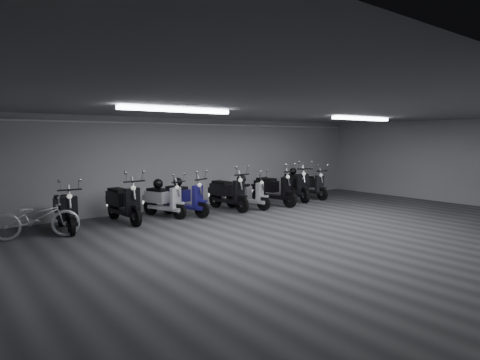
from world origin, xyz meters
TOP-DOWN VIEW (x-y plane):
  - floor at (0.00, 0.00)m, footprint 14.00×10.00m
  - ceiling at (0.00, 0.00)m, footprint 14.00×10.00m
  - back_wall at (0.00, 5.00)m, footprint 14.00×0.01m
  - right_wall at (7.00, 0.00)m, footprint 0.01×10.00m
  - fluor_strip_left at (-3.00, 1.00)m, footprint 2.40×0.18m
  - fluor_strip_right at (3.00, 1.00)m, footprint 2.40×0.18m
  - conduit at (0.00, 4.92)m, footprint 13.60×0.05m
  - scooter_0 at (-4.46, 3.77)m, footprint 0.68×1.77m
  - scooter_1 at (-3.01, 3.84)m, footprint 0.76×1.92m
  - scooter_2 at (-1.83, 3.89)m, footprint 1.05×1.78m
  - scooter_4 at (-1.29, 3.70)m, footprint 1.18×1.87m
  - scooter_5 at (0.21, 3.68)m, footprint 0.77×1.92m
  - scooter_6 at (0.81, 3.49)m, footprint 1.13×1.75m
  - scooter_7 at (1.91, 3.50)m, footprint 0.95×1.98m
  - scooter_8 at (3.25, 3.80)m, footprint 1.24×2.03m
  - scooter_9 at (4.03, 3.83)m, footprint 0.68×1.76m
  - bicycle at (-5.16, 3.42)m, footprint 1.86×1.11m
  - helmet_0 at (3.34, 4.06)m, footprint 0.24×0.24m
  - helmet_1 at (-1.90, 4.12)m, footprint 0.28×0.28m
  - helmet_2 at (-1.38, 3.93)m, footprint 0.25×0.25m
  - helmet_3 at (0.72, 3.70)m, footprint 0.29×0.29m

SIDE VIEW (x-z plane):
  - floor at x=0.00m, z-range -0.01..0.00m
  - bicycle at x=-5.16m, z-range 0.00..1.13m
  - scooter_6 at x=0.81m, z-range 0.00..1.24m
  - scooter_2 at x=-1.83m, z-range 0.00..1.26m
  - scooter_9 at x=4.03m, z-range 0.00..1.28m
  - scooter_0 at x=-4.46m, z-range 0.00..1.29m
  - scooter_4 at x=-1.29m, z-range 0.00..1.32m
  - scooter_5 at x=0.21m, z-range 0.00..1.40m
  - scooter_1 at x=-3.01m, z-range 0.00..1.40m
  - scooter_7 at x=1.91m, z-range 0.00..1.41m
  - scooter_8 at x=3.25m, z-range 0.00..1.44m
  - helmet_3 at x=0.72m, z-range 0.77..1.06m
  - helmet_1 at x=-1.90m, z-range 0.78..1.06m
  - helmet_2 at x=-1.38m, z-range 0.82..1.07m
  - helmet_0 at x=3.34m, z-range 0.89..1.13m
  - back_wall at x=0.00m, z-range 0.00..2.80m
  - right_wall at x=7.00m, z-range 0.00..2.80m
  - conduit at x=0.00m, z-range 2.59..2.65m
  - fluor_strip_left at x=-3.00m, z-range 2.70..2.78m
  - fluor_strip_right at x=3.00m, z-range 2.70..2.78m
  - ceiling at x=0.00m, z-range 2.80..2.81m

